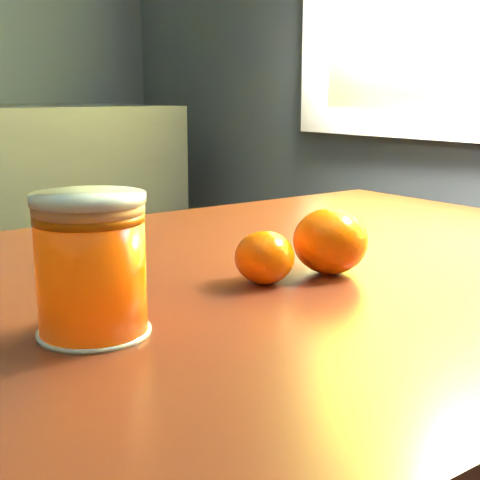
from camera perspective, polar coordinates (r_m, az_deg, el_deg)
table at (r=0.72m, az=1.85°, el=-9.99°), size 1.02×0.72×0.76m
juice_glass at (r=0.50m, az=-12.57°, el=-2.17°), size 0.08×0.08×0.10m
orange_front at (r=0.67m, az=7.71°, el=-0.09°), size 0.08×0.08×0.07m
orange_back at (r=0.63m, az=2.11°, el=-1.49°), size 0.07×0.07×0.05m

